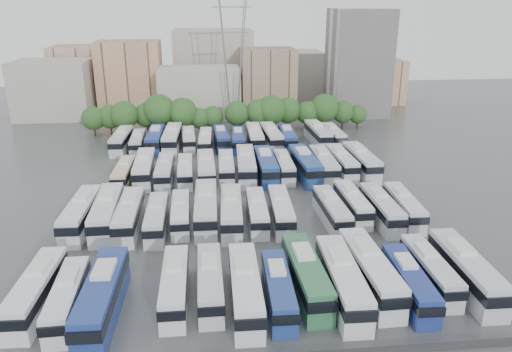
{
  "coord_description": "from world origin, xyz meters",
  "views": [
    {
      "loc": [
        -4.72,
        -66.5,
        28.49
      ],
      "look_at": [
        2.57,
        4.2,
        3.0
      ],
      "focal_mm": 35.0,
      "sensor_mm": 36.0,
      "label": 1
    }
  ],
  "objects": [
    {
      "name": "bus_r0_s10",
      "position": [
        11.53,
        -23.08,
        2.08
      ],
      "size": [
        3.32,
        13.58,
        4.24
      ],
      "rotation": [
        0.0,
        0.0,
        0.03
      ],
      "color": "silver",
      "rests_on": "ground"
    },
    {
      "name": "apartment_tower",
      "position": [
        34.0,
        58.0,
        13.0
      ],
      "size": [
        14.0,
        14.0,
        26.0
      ],
      "primitive_type": "cube",
      "color": "silver",
      "rests_on": "ground"
    },
    {
      "name": "bus_r3_s3",
      "position": [
        -11.51,
        30.76,
        2.08
      ],
      "size": [
        3.5,
        13.63,
        4.24
      ],
      "rotation": [
        0.0,
        0.0,
        -0.04
      ],
      "color": "silver",
      "rests_on": "ground"
    },
    {
      "name": "bus_r3_s1",
      "position": [
        -18.21,
        29.99,
        1.69
      ],
      "size": [
        2.71,
        11.06,
        3.45
      ],
      "rotation": [
        0.0,
        0.0,
        0.03
      ],
      "color": "silver",
      "rests_on": "ground"
    },
    {
      "name": "bus_r0_s8",
      "position": [
        4.88,
        -23.1,
        1.99
      ],
      "size": [
        3.21,
        12.99,
        4.05
      ],
      "rotation": [
        0.0,
        0.0,
        0.03
      ],
      "color": "#2E6C45",
      "rests_on": "ground"
    },
    {
      "name": "bus_r0_s12",
      "position": [
        18.01,
        -22.99,
        1.74
      ],
      "size": [
        2.56,
        11.33,
        3.55
      ],
      "rotation": [
        0.0,
        0.0,
        -0.01
      ],
      "color": "silver",
      "rests_on": "ground"
    },
    {
      "name": "bus_r3_s8",
      "position": [
        5.03,
        30.42,
        1.97
      ],
      "size": [
        2.95,
        12.85,
        4.02
      ],
      "rotation": [
        0.0,
        0.0,
        -0.01
      ],
      "color": "white",
      "rests_on": "ground"
    },
    {
      "name": "bus_r3_s4",
      "position": [
        -8.25,
        31.21,
        1.71
      ],
      "size": [
        2.9,
        11.22,
        3.49
      ],
      "rotation": [
        0.0,
        0.0,
        0.04
      ],
      "color": "silver",
      "rests_on": "ground"
    },
    {
      "name": "bus_r0_s2",
      "position": [
        -14.95,
        -25.06,
        2.09
      ],
      "size": [
        3.3,
        13.63,
        4.26
      ],
      "rotation": [
        0.0,
        0.0,
        -0.03
      ],
      "color": "navy",
      "rests_on": "ground"
    },
    {
      "name": "bus_r0_s5",
      "position": [
        -4.85,
        -23.02,
        1.76
      ],
      "size": [
        2.56,
        11.44,
        3.59
      ],
      "rotation": [
        0.0,
        0.0,
        0.01
      ],
      "color": "silver",
      "rests_on": "ground"
    },
    {
      "name": "bus_r2_s7",
      "position": [
        1.73,
        12.31,
        2.11
      ],
      "size": [
        3.57,
        13.8,
        4.29
      ],
      "rotation": [
        0.0,
        0.0,
        -0.04
      ],
      "color": "silver",
      "rests_on": "ground"
    },
    {
      "name": "bus_r0_s7",
      "position": [
        1.75,
        -25.0,
        1.73
      ],
      "size": [
        2.76,
        11.29,
        3.52
      ],
      "rotation": [
        0.0,
        0.0,
        -0.03
      ],
      "color": "navy",
      "rests_on": "ground"
    },
    {
      "name": "bus_r1_s7",
      "position": [
        1.64,
        -6.16,
        1.73
      ],
      "size": [
        2.75,
        11.28,
        3.52
      ],
      "rotation": [
        0.0,
        0.0,
        -0.03
      ],
      "color": "silver",
      "rests_on": "ground"
    },
    {
      "name": "bus_r1_s3",
      "position": [
        -11.45,
        -7.03,
        1.77
      ],
      "size": [
        2.55,
        11.49,
        3.6
      ],
      "rotation": [
        0.0,
        0.0,
        0.0
      ],
      "color": "silver",
      "rests_on": "ground"
    },
    {
      "name": "bus_r2_s4",
      "position": [
        -8.36,
        11.49,
        1.7
      ],
      "size": [
        2.66,
        11.09,
        3.46
      ],
      "rotation": [
        0.0,
        0.0,
        0.02
      ],
      "color": "white",
      "rests_on": "ground"
    },
    {
      "name": "bus_r2_s2",
      "position": [
        -15.07,
        12.71,
        2.03
      ],
      "size": [
        3.19,
        13.24,
        4.13
      ],
      "rotation": [
        0.0,
        0.0,
        0.02
      ],
      "color": "silver",
      "rests_on": "ground"
    },
    {
      "name": "bus_r2_s12",
      "position": [
        18.19,
        12.85,
        1.92
      ],
      "size": [
        3.04,
        12.55,
        3.92
      ],
      "rotation": [
        0.0,
        0.0,
        0.03
      ],
      "color": "silver",
      "rests_on": "ground"
    },
    {
      "name": "bus_r3_s2",
      "position": [
        -14.81,
        30.53,
        2.01
      ],
      "size": [
        3.03,
        13.09,
        4.09
      ],
      "rotation": [
        0.0,
        0.0,
        -0.01
      ],
      "color": "navy",
      "rests_on": "ground"
    },
    {
      "name": "bus_r0_s6",
      "position": [
        -1.46,
        -24.88,
        1.98
      ],
      "size": [
        2.99,
        12.92,
        4.04
      ],
      "rotation": [
        0.0,
        0.0,
        -0.01
      ],
      "color": "silver",
      "rests_on": "ground"
    },
    {
      "name": "bus_r2_s5",
      "position": [
        -4.93,
        11.34,
        1.97
      ],
      "size": [
        2.99,
        12.84,
        4.01
      ],
      "rotation": [
        0.0,
        0.0,
        0.02
      ],
      "color": "silver",
      "rests_on": "ground"
    },
    {
      "name": "bus_r3_s13",
      "position": [
        21.35,
        30.95,
        1.75
      ],
      "size": [
        2.85,
        11.47,
        3.57
      ],
      "rotation": [
        0.0,
        0.0,
        0.03
      ],
      "color": "silver",
      "rests_on": "ground"
    },
    {
      "name": "bus_r3_s12",
      "position": [
        18.14,
        31.1,
        2.02
      ],
      "size": [
        3.4,
        13.21,
        4.11
      ],
      "rotation": [
        0.0,
        0.0,
        0.04
      ],
      "color": "silver",
      "rests_on": "ground"
    },
    {
      "name": "bus_r1_s13",
      "position": [
        21.64,
        -6.58,
        1.79
      ],
      "size": [
        3.1,
        11.73,
        3.65
      ],
      "rotation": [
        0.0,
        0.0,
        -0.05
      ],
      "color": "silver",
      "rests_on": "ground"
    },
    {
      "name": "bus_r1_s8",
      "position": [
        4.82,
        -6.3,
        1.82
      ],
      "size": [
        3.04,
        11.91,
        3.71
      ],
      "rotation": [
        0.0,
        0.0,
        -0.04
      ],
      "color": "silver",
      "rests_on": "ground"
    },
    {
      "name": "bus_r1_s11",
      "position": [
        15.03,
        -4.73,
        1.76
      ],
      "size": [
        2.64,
        11.44,
        3.58
      ],
      "rotation": [
        0.0,
        0.0,
        0.01
      ],
      "color": "white",
      "rests_on": "ground"
    },
    {
      "name": "bus_r0_s4",
      "position": [
        -8.33,
        -23.3,
        1.78
      ],
      "size": [
        2.54,
        11.57,
        3.63
      ],
      "rotation": [
        0.0,
        0.0,
        0.0
      ],
      "color": "silver",
      "rests_on": "ground"
    },
    {
      "name": "bus_r1_s5",
      "position": [
        -5.08,
        -5.1,
        2.09
      ],
      "size": [
        3.2,
        13.64,
        4.26
      ],
      "rotation": [
        0.0,
        0.0,
        -0.02
      ],
      "color": "silver",
      "rests_on": "ground"
    },
    {
      "name": "bus_r1_s12",
      "position": [
        18.31,
        -7.04,
        1.86
      ],
      "size": [
        2.65,
        12.1,
        3.79
      ],
      "rotation": [
        0.0,
        0.0,
        0.0
      ],
      "color": "silver",
      "rests_on": "ground"
    },
    {
      "name": "bus_r3_s6",
      "position": [
        -1.75,
        30.67,
        1.82
      ],
      "size": [
        3.15,
        11.93,
        3.71
      ],
      "rotation": [
        0.0,
        0.0,
        0.05
      ],
      "color": "navy",
      "rests_on": "ground"
    },
    {
      "name": "bus_r3_s7",
      "position": [
        1.59,
        29.42,
        1.78
      ],
      "size": [
        3.04,
        11.67,
        3.63
      ],
      "rotation": [
        0.0,
        0.0,
        -0.05
      ],
      "color": "navy",
      "rests_on": "ground"
    },
    {
      "name": "bus_r2_s9",
      "position": [
        8.12,
        12.08,
        1.73
      ],
      "size": [
        2.64,
        11.3,
        3.53
      ],
      "rotation": [
        0.0,
        0.0,
        -0.02
      ],
      "color": "silver",
      "rests_on": "ground"
    },
    {
      "name": "bus_r0_s9",
      "position": [
        8.2,
        -24.6,
        2.08
      ],
      "size": [
        3.29,
        13.55,
        4.23
      ],
      "rotation": [
        0.0,
        0.0,
        -0.03
      ],
      "color": "silver",
      "rests_on": "ground"
    },
    {
      "name": "bus_r3_s0",
      "position": [
        -21.41,
        30.77,
        1.93
      ],
      "size": [
        3.26,
        12.63,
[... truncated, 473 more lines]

